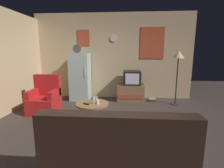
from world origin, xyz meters
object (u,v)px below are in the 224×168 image
object	(u,v)px
crt_tv	(132,78)
armchair	(45,99)
standing_lamp	(178,59)
tv_stand	(130,92)
wine_glass	(94,100)
remote_control	(86,104)
fridge	(80,77)
mug_ceramic_white	(97,102)
mug_ceramic_tan	(96,98)
couch	(118,154)
book_stack	(152,100)
coffee_table	(92,113)

from	to	relation	value
crt_tv	armchair	bearing A→B (deg)	-151.62
standing_lamp	tv_stand	bearing A→B (deg)	165.21
crt_tv	wine_glass	bearing A→B (deg)	-115.69
remote_control	armchair	bearing A→B (deg)	-176.76
fridge	mug_ceramic_white	world-z (taller)	fridge
mug_ceramic_white	mug_ceramic_tan	bearing A→B (deg)	106.47
tv_stand	standing_lamp	distance (m)	1.75
mug_ceramic_white	armchair	distance (m)	1.60
wine_glass	armchair	world-z (taller)	armchair
remote_control	couch	world-z (taller)	couch
wine_glass	couch	world-z (taller)	couch
crt_tv	wine_glass	size ratio (longest dim) A/B	3.60
standing_lamp	mug_ceramic_white	bearing A→B (deg)	-144.35
wine_glass	book_stack	distance (m)	2.41
tv_stand	coffee_table	world-z (taller)	tv_stand
standing_lamp	mug_ceramic_white	world-z (taller)	standing_lamp
fridge	armchair	distance (m)	1.44
mug_ceramic_tan	crt_tv	bearing A→B (deg)	60.74
fridge	standing_lamp	world-z (taller)	fridge
standing_lamp	mug_ceramic_white	distance (m)	2.71
tv_stand	crt_tv	world-z (taller)	crt_tv
wine_glass	tv_stand	bearing A→B (deg)	65.30
couch	wine_glass	bearing A→B (deg)	110.24
crt_tv	armchair	world-z (taller)	crt_tv
coffee_table	couch	xyz separation A→B (m)	(0.62, -1.61, 0.09)
armchair	crt_tv	bearing A→B (deg)	28.38
standing_lamp	book_stack	xyz separation A→B (m)	(-0.62, 0.29, -1.31)
mug_ceramic_tan	remote_control	bearing A→B (deg)	-115.56
tv_stand	mug_ceramic_tan	size ratio (longest dim) A/B	9.33
wine_glass	armchair	bearing A→B (deg)	156.33
standing_lamp	book_stack	size ratio (longest dim) A/B	7.57
mug_ceramic_white	armchair	world-z (taller)	armchair
coffee_table	book_stack	distance (m)	2.37
fridge	standing_lamp	size ratio (longest dim) A/B	1.11
standing_lamp	book_stack	bearing A→B (deg)	154.92
wine_glass	couch	bearing A→B (deg)	-69.76
standing_lamp	coffee_table	size ratio (longest dim) A/B	2.21
remote_control	tv_stand	bearing A→B (deg)	94.01
crt_tv	remote_control	size ratio (longest dim) A/B	3.60
mug_ceramic_tan	armchair	size ratio (longest dim) A/B	0.09
coffee_table	book_stack	xyz separation A→B (m)	(1.59, 1.75, -0.17)
armchair	tv_stand	bearing A→B (deg)	28.80
remote_control	book_stack	world-z (taller)	remote_control
fridge	coffee_table	world-z (taller)	fridge
book_stack	crt_tv	bearing A→B (deg)	175.11
book_stack	tv_stand	bearing A→B (deg)	175.30
mug_ceramic_tan	book_stack	distance (m)	2.21
tv_stand	standing_lamp	size ratio (longest dim) A/B	0.53
armchair	book_stack	size ratio (longest dim) A/B	4.57
mug_ceramic_tan	book_stack	xyz separation A→B (m)	(1.54, 1.52, -0.44)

